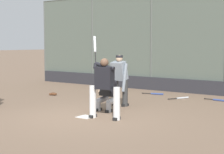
{
  "coord_description": "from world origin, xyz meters",
  "views": [
    {
      "loc": [
        -6.57,
        7.85,
        2.05
      ],
      "look_at": [
        -0.17,
        -1.0,
        1.05
      ],
      "focal_mm": 60.0,
      "sensor_mm": 36.0,
      "label": 1
    }
  ],
  "objects_px": {
    "catcher_behind_plate": "(107,91)",
    "spare_bat_third_base_side": "(155,94)",
    "fielding_glove_on_dirt": "(53,94)",
    "umpire_home": "(120,79)",
    "spare_bat_first_base_side": "(218,100)",
    "spare_bat_by_padding": "(181,98)",
    "batter_at_plate": "(104,86)"
  },
  "relations": [
    {
      "from": "catcher_behind_plate",
      "to": "spare_bat_first_base_side",
      "type": "height_order",
      "value": "catcher_behind_plate"
    },
    {
      "from": "umpire_home",
      "to": "fielding_glove_on_dirt",
      "type": "xyz_separation_m",
      "value": [
        3.51,
        -0.49,
        -0.84
      ]
    },
    {
      "from": "catcher_behind_plate",
      "to": "fielding_glove_on_dirt",
      "type": "height_order",
      "value": "catcher_behind_plate"
    },
    {
      "from": "umpire_home",
      "to": "spare_bat_by_padding",
      "type": "distance_m",
      "value": 2.88
    },
    {
      "from": "fielding_glove_on_dirt",
      "to": "batter_at_plate",
      "type": "bearing_deg",
      "value": 150.74
    },
    {
      "from": "umpire_home",
      "to": "spare_bat_third_base_side",
      "type": "height_order",
      "value": "umpire_home"
    },
    {
      "from": "batter_at_plate",
      "to": "umpire_home",
      "type": "height_order",
      "value": "batter_at_plate"
    },
    {
      "from": "spare_bat_third_base_side",
      "to": "spare_bat_first_base_side",
      "type": "height_order",
      "value": "same"
    },
    {
      "from": "catcher_behind_plate",
      "to": "spare_bat_first_base_side",
      "type": "relative_size",
      "value": 1.44
    },
    {
      "from": "spare_bat_by_padding",
      "to": "spare_bat_first_base_side",
      "type": "xyz_separation_m",
      "value": [
        -1.26,
        -0.33,
        0.0
      ]
    },
    {
      "from": "catcher_behind_plate",
      "to": "fielding_glove_on_dirt",
      "type": "distance_m",
      "value": 4.02
    },
    {
      "from": "umpire_home",
      "to": "spare_bat_first_base_side",
      "type": "distance_m",
      "value": 3.75
    },
    {
      "from": "batter_at_plate",
      "to": "spare_bat_by_padding",
      "type": "bearing_deg",
      "value": -99.94
    },
    {
      "from": "catcher_behind_plate",
      "to": "umpire_home",
      "type": "distance_m",
      "value": 1.03
    },
    {
      "from": "catcher_behind_plate",
      "to": "spare_bat_by_padding",
      "type": "bearing_deg",
      "value": -100.58
    },
    {
      "from": "umpire_home",
      "to": "spare_bat_by_padding",
      "type": "bearing_deg",
      "value": -107.35
    },
    {
      "from": "umpire_home",
      "to": "batter_at_plate",
      "type": "bearing_deg",
      "value": 116.86
    },
    {
      "from": "catcher_behind_plate",
      "to": "spare_bat_by_padding",
      "type": "relative_size",
      "value": 1.41
    },
    {
      "from": "umpire_home",
      "to": "spare_bat_third_base_side",
      "type": "xyz_separation_m",
      "value": [
        0.35,
        -3.02,
        -0.86
      ]
    },
    {
      "from": "spare_bat_by_padding",
      "to": "fielding_glove_on_dirt",
      "type": "distance_m",
      "value": 4.93
    },
    {
      "from": "fielding_glove_on_dirt",
      "to": "catcher_behind_plate",
      "type": "bearing_deg",
      "value": 158.51
    },
    {
      "from": "spare_bat_by_padding",
      "to": "fielding_glove_on_dirt",
      "type": "height_order",
      "value": "fielding_glove_on_dirt"
    },
    {
      "from": "spare_bat_first_base_side",
      "to": "umpire_home",
      "type": "bearing_deg",
      "value": -121.97
    },
    {
      "from": "catcher_behind_plate",
      "to": "spare_bat_first_base_side",
      "type": "bearing_deg",
      "value": -116.03
    },
    {
      "from": "catcher_behind_plate",
      "to": "spare_bat_third_base_side",
      "type": "relative_size",
      "value": 1.35
    },
    {
      "from": "batter_at_plate",
      "to": "catcher_behind_plate",
      "type": "bearing_deg",
      "value": -65.03
    },
    {
      "from": "umpire_home",
      "to": "spare_bat_third_base_side",
      "type": "bearing_deg",
      "value": -80.06
    },
    {
      "from": "batter_at_plate",
      "to": "spare_bat_first_base_side",
      "type": "xyz_separation_m",
      "value": [
        -1.37,
        -4.84,
        -0.86
      ]
    },
    {
      "from": "batter_at_plate",
      "to": "fielding_glove_on_dirt",
      "type": "bearing_deg",
      "value": -37.74
    },
    {
      "from": "catcher_behind_plate",
      "to": "spare_bat_by_padding",
      "type": "height_order",
      "value": "catcher_behind_plate"
    },
    {
      "from": "fielding_glove_on_dirt",
      "to": "spare_bat_first_base_side",
      "type": "bearing_deg",
      "value": -157.24
    },
    {
      "from": "spare_bat_by_padding",
      "to": "spare_bat_first_base_side",
      "type": "relative_size",
      "value": 1.02
    }
  ]
}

